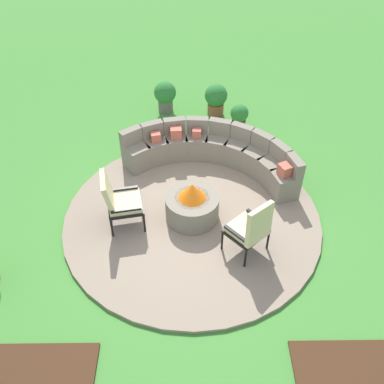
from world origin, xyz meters
TOP-DOWN VIEW (x-y plane):
  - ground_plane at (0.00, 0.00)m, footprint 24.00×24.00m
  - patio_circle at (0.00, 0.00)m, footprint 4.45×4.45m
  - fire_pit at (0.00, 0.00)m, footprint 0.92×0.92m
  - curved_stone_bench at (0.43, 1.39)m, footprint 3.31×1.72m
  - lounge_chair_front_left at (-1.20, -0.15)m, footprint 0.71×0.67m
  - lounge_chair_front_right at (0.89, -0.80)m, footprint 0.78×0.81m
  - potted_plant_0 at (-0.58, 3.56)m, footprint 0.51×0.51m
  - potted_plant_1 at (1.06, 2.80)m, footprint 0.39×0.39m
  - potted_plant_2 at (0.58, 3.40)m, footprint 0.51×0.51m

SIDE VIEW (x-z plane):
  - ground_plane at x=0.00m, z-range 0.00..0.00m
  - patio_circle at x=0.00m, z-range 0.00..0.06m
  - potted_plant_1 at x=1.06m, z-range 0.03..0.63m
  - fire_pit at x=0.00m, z-range -0.02..0.71m
  - curved_stone_bench at x=0.43m, z-range -0.01..0.79m
  - potted_plant_0 at x=-0.58m, z-range 0.05..0.79m
  - potted_plant_2 at x=0.58m, z-range 0.04..0.80m
  - lounge_chair_front_left at x=-1.20m, z-range 0.08..1.13m
  - lounge_chair_front_right at x=0.89m, z-range 0.08..1.14m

